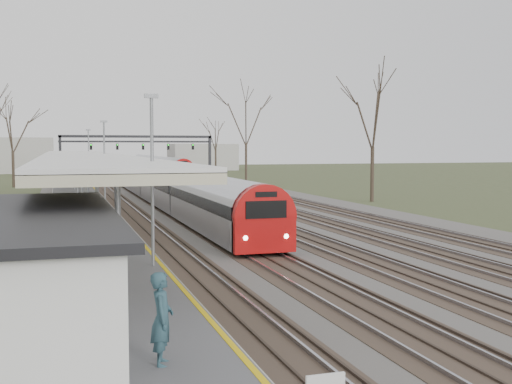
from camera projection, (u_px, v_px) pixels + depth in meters
track_bed at (176, 194)px, 60.39m from camera, size 24.00×160.00×0.22m
platform at (80, 210)px, 40.94m from camera, size 3.50×69.00×1.00m
canopy at (81, 157)px, 36.39m from camera, size 4.10×50.00×3.11m
signal_gantry at (138, 144)px, 88.63m from camera, size 21.00×0.59×6.08m
tree_east_far at (373, 112)px, 51.54m from camera, size 5.00×5.00×10.30m
train_near at (144, 179)px, 60.99m from camera, size 2.62×75.21×3.05m
train_far at (157, 166)px, 100.20m from camera, size 2.62×45.21×3.05m
passenger at (162, 319)px, 10.31m from camera, size 0.47×0.62×1.53m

